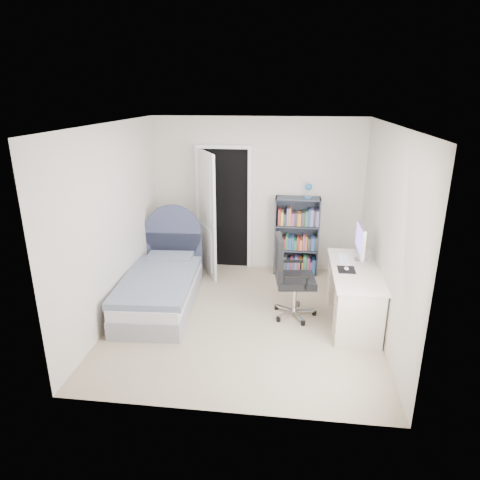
# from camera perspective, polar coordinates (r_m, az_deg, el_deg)

# --- Properties ---
(room_shell) EXTENTS (3.50, 3.70, 2.60)m
(room_shell) POSITION_cam_1_polar(r_m,az_deg,el_deg) (5.30, 0.65, 1.57)
(room_shell) COLOR gray
(room_shell) RESTS_ON ground
(door) EXTENTS (0.92, 0.75, 2.06)m
(door) POSITION_cam_1_polar(r_m,az_deg,el_deg) (6.92, -3.61, 3.89)
(door) COLOR black
(door) RESTS_ON ground
(bed) EXTENTS (1.04, 2.02, 1.21)m
(bed) POSITION_cam_1_polar(r_m,az_deg,el_deg) (6.16, -10.40, -5.90)
(bed) COLOR gray
(bed) RESTS_ON ground
(nightstand) EXTENTS (0.43, 0.43, 0.63)m
(nightstand) POSITION_cam_1_polar(r_m,az_deg,el_deg) (7.26, -8.50, -0.71)
(nightstand) COLOR tan
(nightstand) RESTS_ON ground
(floor_lamp) EXTENTS (0.19, 0.19, 1.30)m
(floor_lamp) POSITION_cam_1_polar(r_m,az_deg,el_deg) (7.09, -3.86, -0.01)
(floor_lamp) COLOR silver
(floor_lamp) RESTS_ON ground
(bookcase) EXTENTS (0.71, 0.30, 1.51)m
(bookcase) POSITION_cam_1_polar(r_m,az_deg,el_deg) (7.03, 7.63, 0.14)
(bookcase) COLOR #353B48
(bookcase) RESTS_ON ground
(desk) EXTENTS (0.59, 1.48, 1.22)m
(desk) POSITION_cam_1_polar(r_m,az_deg,el_deg) (5.78, 14.87, -6.65)
(desk) COLOR beige
(desk) RESTS_ON ground
(office_chair) EXTENTS (0.59, 0.61, 1.12)m
(office_chair) POSITION_cam_1_polar(r_m,az_deg,el_deg) (5.62, 6.52, -4.42)
(office_chair) COLOR silver
(office_chair) RESTS_ON ground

